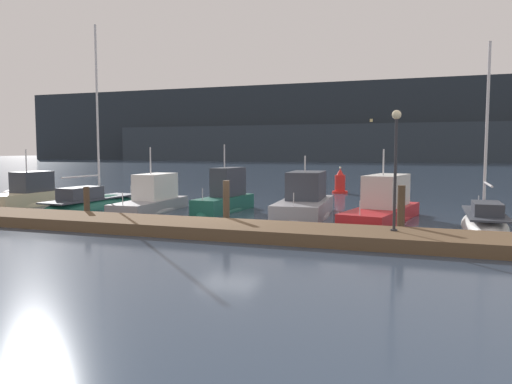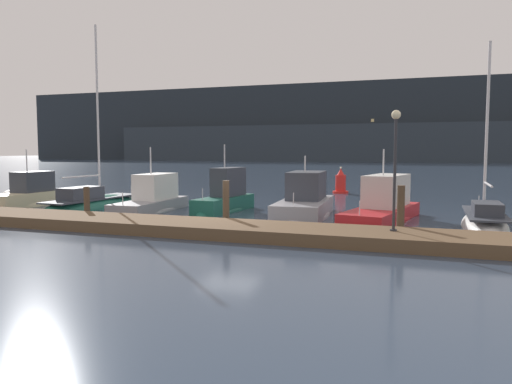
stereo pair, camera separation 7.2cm
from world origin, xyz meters
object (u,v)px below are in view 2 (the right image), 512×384
(motorboat_berth_1, at_px, (28,201))
(sailboat_berth_7, at_px, (484,225))
(motorboat_berth_3, at_px, (152,204))
(rowboat_adrift, at_px, (18,192))
(motorboat_berth_4, at_px, (225,202))
(motorboat_berth_5, at_px, (305,208))
(sailboat_berth_2, at_px, (92,206))
(motorboat_berth_6, at_px, (383,212))
(channel_buoy, at_px, (341,183))
(dock_lamppost, at_px, (395,151))

(motorboat_berth_1, distance_m, sailboat_berth_7, 24.23)
(motorboat_berth_3, distance_m, rowboat_adrift, 17.50)
(motorboat_berth_3, bearing_deg, motorboat_berth_4, 19.66)
(motorboat_berth_5, bearing_deg, motorboat_berth_3, -174.15)
(sailboat_berth_2, height_order, motorboat_berth_6, sailboat_berth_2)
(motorboat_berth_6, distance_m, channel_buoy, 14.58)
(motorboat_berth_1, relative_size, sailboat_berth_2, 0.48)
(motorboat_berth_1, xyz_separation_m, motorboat_berth_3, (8.07, 0.26, 0.04))
(motorboat_berth_1, xyz_separation_m, sailboat_berth_2, (4.19, 0.35, -0.20))
(sailboat_berth_7, distance_m, rowboat_adrift, 32.99)
(channel_buoy, distance_m, dock_lamppost, 20.43)
(motorboat_berth_5, distance_m, channel_buoy, 13.56)
(motorboat_berth_6, xyz_separation_m, sailboat_berth_7, (4.24, -0.66, -0.26))
(motorboat_berth_1, height_order, sailboat_berth_2, sailboat_berth_2)
(motorboat_berth_4, relative_size, sailboat_berth_7, 0.63)
(sailboat_berth_7, bearing_deg, rowboat_adrift, 167.51)
(motorboat_berth_1, bearing_deg, rowboat_adrift, 137.91)
(rowboat_adrift, bearing_deg, motorboat_berth_4, -15.94)
(motorboat_berth_1, distance_m, dock_lamppost, 21.65)
(sailboat_berth_2, xyz_separation_m, motorboat_berth_4, (7.55, 1.23, 0.34))
(motorboat_berth_1, relative_size, motorboat_berth_4, 0.98)
(motorboat_berth_6, height_order, channel_buoy, motorboat_berth_6)
(motorboat_berth_3, bearing_deg, sailboat_berth_2, 178.73)
(motorboat_berth_1, distance_m, rowboat_adrift, 10.76)
(sailboat_berth_2, distance_m, motorboat_berth_5, 12.05)
(motorboat_berth_4, distance_m, motorboat_berth_6, 8.28)
(dock_lamppost, bearing_deg, motorboat_berth_6, 98.94)
(motorboat_berth_4, bearing_deg, motorboat_berth_5, -6.11)
(channel_buoy, xyz_separation_m, dock_lamppost, (5.26, -19.58, 2.48))
(motorboat_berth_3, bearing_deg, dock_lamppost, -22.12)
(motorboat_berth_5, bearing_deg, motorboat_berth_1, -176.13)
(motorboat_berth_1, xyz_separation_m, rowboat_adrift, (-7.98, 7.21, -0.31))
(channel_buoy, bearing_deg, motorboat_berth_4, -106.50)
(channel_buoy, bearing_deg, motorboat_berth_6, -72.55)
(motorboat_berth_5, relative_size, motorboat_berth_6, 0.91)
(motorboat_berth_6, distance_m, sailboat_berth_7, 4.30)
(motorboat_berth_4, height_order, motorboat_berth_6, motorboat_berth_4)
(motorboat_berth_5, bearing_deg, motorboat_berth_4, 173.89)
(motorboat_berth_1, height_order, dock_lamppost, dock_lamppost)
(sailboat_berth_7, bearing_deg, motorboat_berth_1, -179.81)
(dock_lamppost, height_order, rowboat_adrift, dock_lamppost)
(sailboat_berth_2, xyz_separation_m, sailboat_berth_7, (20.03, -0.27, -0.00))
(motorboat_berth_1, height_order, motorboat_berth_3, motorboat_berth_3)
(motorboat_berth_1, xyz_separation_m, motorboat_berth_6, (19.98, 0.74, 0.06))
(motorboat_berth_5, relative_size, dock_lamppost, 1.66)
(motorboat_berth_5, height_order, channel_buoy, motorboat_berth_5)
(motorboat_berth_6, bearing_deg, dock_lamppost, -81.06)
(motorboat_berth_1, bearing_deg, motorboat_berth_3, 1.87)
(sailboat_berth_7, height_order, rowboat_adrift, sailboat_berth_7)
(motorboat_berth_5, xyz_separation_m, dock_lamppost, (4.67, -6.04, 2.80))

